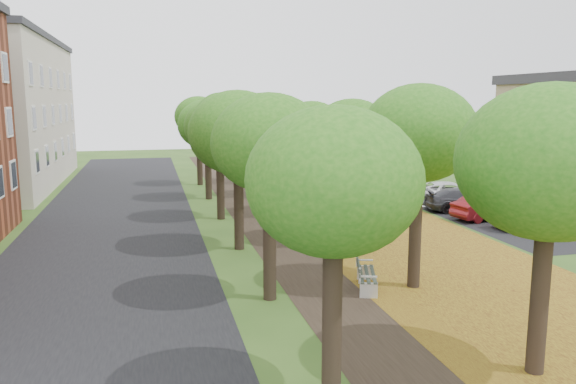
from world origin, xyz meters
TOP-DOWN VIEW (x-y plane):
  - street_asphalt at (-7.50, 15.00)m, footprint 8.00×70.00m
  - footpath at (0.00, 15.00)m, footprint 3.20×70.00m
  - leaf_verge at (5.00, 15.00)m, footprint 7.50×70.00m
  - parking_lot at (13.50, 16.00)m, footprint 9.00×16.00m
  - tree_row_west at (-2.20, 15.00)m, footprint 3.68×33.68m
  - tree_row_east at (2.60, 15.00)m, footprint 3.68×33.68m
  - bench at (0.99, 6.20)m, footprint 1.15×2.05m
  - car_silver at (11.93, 12.20)m, footprint 4.09×1.84m
  - car_red at (11.00, 14.63)m, footprint 4.02×1.95m
  - car_grey at (11.00, 16.81)m, footprint 4.52×2.49m
  - car_white at (11.24, 18.66)m, footprint 5.23×3.51m

SIDE VIEW (x-z plane):
  - street_asphalt at x=-7.50m, z-range 0.00..0.01m
  - parking_lot at x=13.50m, z-range 0.00..0.01m
  - footpath at x=0.00m, z-range 0.00..0.01m
  - leaf_verge at x=5.00m, z-range 0.00..0.01m
  - bench at x=0.99m, z-range 0.02..0.95m
  - car_grey at x=11.00m, z-range 0.00..1.24m
  - car_red at x=11.00m, z-range 0.00..1.27m
  - car_white at x=11.24m, z-range 0.00..1.33m
  - car_silver at x=11.93m, z-range 0.00..1.36m
  - tree_row_west at x=-2.20m, z-range 1.56..7.89m
  - tree_row_east at x=2.60m, z-range 1.56..7.89m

